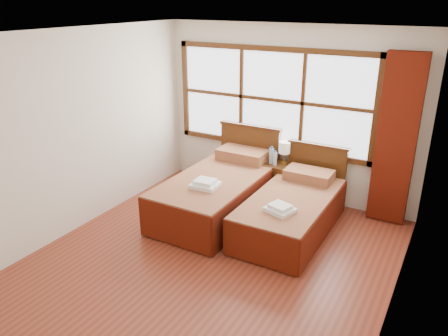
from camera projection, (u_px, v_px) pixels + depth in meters
The scene contains 15 objects.
floor at pixel (210, 261), 5.19m from camera, with size 4.50×4.50×0.00m, color brown.
ceiling at pixel (207, 34), 4.24m from camera, with size 4.50×4.50×0.00m, color white.
wall_back at pixel (287, 114), 6.54m from camera, with size 4.00×4.00×0.00m, color silver.
wall_left at pixel (77, 133), 5.64m from camera, with size 4.50×4.50×0.00m, color silver.
wall_right at pixel (405, 198), 3.80m from camera, with size 4.50×4.50×0.00m, color silver.
window at pixel (271, 99), 6.55m from camera, with size 3.16×0.06×1.56m.
curtain at pixel (396, 141), 5.74m from camera, with size 0.50×0.16×2.30m, color #591508.
bed_left at pixel (220, 191), 6.30m from camera, with size 1.11×2.14×1.08m.
bed_right at pixel (292, 210), 5.80m from camera, with size 0.98×2.00×0.94m.
nightstand at pixel (277, 181), 6.70m from camera, with size 0.43×0.43×0.58m.
towels_left at pixel (205, 184), 5.79m from camera, with size 0.37×0.33×0.10m.
towels_right at pixel (280, 209), 5.28m from camera, with size 0.39×0.36×0.10m.
lamp at pixel (284, 148), 6.54m from camera, with size 0.17×0.17×0.34m.
bottle_near at pixel (271, 156), 6.58m from camera, with size 0.07×0.07×0.27m.
bottle_far at pixel (275, 158), 6.52m from camera, with size 0.06×0.06×0.23m.
Camera 1 is at (2.33, -3.77, 2.93)m, focal length 35.00 mm.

